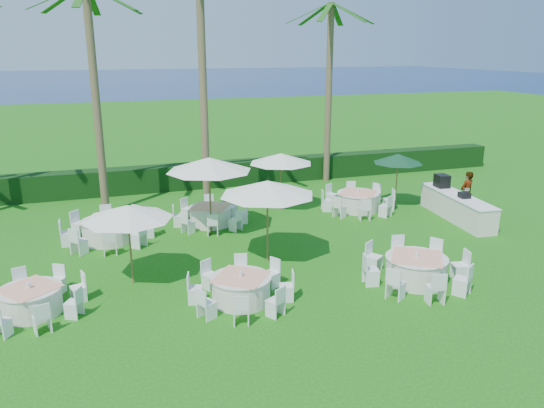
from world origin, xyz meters
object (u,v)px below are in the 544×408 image
(banquet_table_f, at_px, (358,201))
(umbrella_b, at_px, (267,188))
(umbrella_c, at_px, (209,164))
(banquet_table_a, at_px, (31,300))
(staff_person, at_px, (466,193))
(banquet_table_c, at_px, (416,269))
(umbrella_a, at_px, (128,212))
(banquet_table_e, at_px, (211,215))
(buffet_table, at_px, (456,206))
(umbrella_d, at_px, (281,158))
(umbrella_green, at_px, (398,159))
(banquet_table_b, at_px, (241,288))
(banquet_table_d, at_px, (108,230))

(banquet_table_f, xyz_separation_m, umbrella_b, (-5.40, -4.13, 2.04))
(umbrella_c, bearing_deg, banquet_table_a, -141.24)
(umbrella_c, relative_size, staff_person, 1.74)
(banquet_table_a, bearing_deg, banquet_table_c, -8.14)
(umbrella_a, relative_size, umbrella_b, 0.85)
(umbrella_b, height_order, staff_person, umbrella_b)
(banquet_table_f, distance_m, staff_person, 4.48)
(banquet_table_e, xyz_separation_m, buffet_table, (9.58, -2.44, 0.16))
(umbrella_d, distance_m, umbrella_green, 5.06)
(banquet_table_b, bearing_deg, banquet_table_e, 84.75)
(banquet_table_b, bearing_deg, banquet_table_d, 118.21)
(banquet_table_f, bearing_deg, umbrella_a, -154.98)
(umbrella_c, bearing_deg, umbrella_d, 30.84)
(banquet_table_f, bearing_deg, umbrella_b, -142.55)
(banquet_table_d, height_order, umbrella_c, umbrella_c)
(banquet_table_b, distance_m, umbrella_c, 6.16)
(banquet_table_f, relative_size, buffet_table, 0.70)
(banquet_table_a, bearing_deg, umbrella_c, 38.76)
(umbrella_a, bearing_deg, banquet_table_f, 25.02)
(banquet_table_e, relative_size, umbrella_c, 0.94)
(banquet_table_b, distance_m, buffet_table, 11.07)
(umbrella_a, relative_size, buffet_table, 0.58)
(umbrella_c, bearing_deg, umbrella_green, 6.50)
(banquet_table_a, height_order, buffet_table, buffet_table)
(umbrella_a, distance_m, umbrella_d, 8.71)
(umbrella_a, bearing_deg, staff_person, 10.99)
(staff_person, bearing_deg, banquet_table_f, -37.36)
(banquet_table_a, distance_m, banquet_table_b, 5.47)
(banquet_table_b, xyz_separation_m, umbrella_b, (1.58, 2.52, 2.07))
(banquet_table_a, bearing_deg, buffet_table, 11.73)
(umbrella_d, distance_m, staff_person, 7.85)
(banquet_table_f, bearing_deg, banquet_table_a, -155.71)
(banquet_table_d, height_order, umbrella_green, umbrella_green)
(banquet_table_a, relative_size, banquet_table_e, 0.95)
(staff_person, bearing_deg, buffet_table, 17.64)
(banquet_table_b, relative_size, umbrella_green, 1.23)
(banquet_table_d, xyz_separation_m, banquet_table_f, (10.24, 0.57, -0.01))
(banquet_table_d, bearing_deg, umbrella_d, 13.48)
(umbrella_c, bearing_deg, umbrella_a, -131.07)
(banquet_table_c, relative_size, staff_person, 1.76)
(banquet_table_f, bearing_deg, umbrella_c, -171.87)
(banquet_table_c, xyz_separation_m, buffet_table, (4.98, 4.74, 0.12))
(banquet_table_b, bearing_deg, banquet_table_a, 168.54)
(banquet_table_f, bearing_deg, umbrella_d, 159.71)
(banquet_table_b, bearing_deg, umbrella_c, 85.91)
(banquet_table_c, height_order, banquet_table_f, banquet_table_c)
(banquet_table_c, bearing_deg, banquet_table_d, 142.50)
(umbrella_green, relative_size, staff_person, 1.29)
(umbrella_c, bearing_deg, banquet_table_e, 78.48)
(banquet_table_e, relative_size, staff_person, 1.63)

